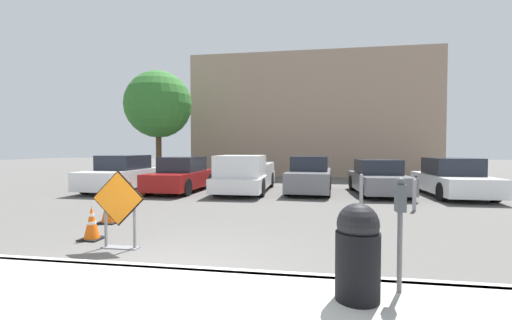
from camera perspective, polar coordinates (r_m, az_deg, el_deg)
The scene contains 21 objects.
ground_plane at distance 14.98m, azimuth 0.85°, elevation -5.28°, with size 96.00×96.00×0.00m, color #565451.
sidewalk_strip at distance 4.52m, azimuth -22.30°, elevation -21.84°, with size 23.62×2.37×0.14m.
curb_lip at distance 5.50m, azimuth -15.50°, elevation -17.40°, with size 23.62×0.20×0.14m.
road_closed_sign at distance 6.94m, azimuth -21.93°, elevation -7.07°, with size 1.04×0.20×1.47m.
traffic_cone_nearest at distance 7.94m, azimuth -25.70°, elevation -9.48°, with size 0.43×0.43×0.69m.
traffic_cone_second at distance 9.49m, azimuth -23.33°, elevation -7.31°, with size 0.49×0.49×0.78m.
traffic_cone_third at distance 11.14m, azimuth -21.28°, elevation -6.12°, with size 0.50×0.50×0.72m.
traffic_cone_fourth at distance 12.64m, azimuth -20.11°, elevation -5.01°, with size 0.51×0.51×0.78m.
traffic_cone_fifth at distance 14.22m, azimuth -18.73°, elevation -4.17°, with size 0.53×0.53×0.81m.
parked_car_nearest at distance 16.48m, azimuth -21.28°, elevation -2.22°, with size 1.92×4.65×1.58m.
parked_car_second at distance 15.31m, azimuth -12.25°, elevation -2.55°, with size 1.90×4.37×1.51m.
pickup_truck at distance 14.70m, azimuth -1.89°, elevation -2.60°, with size 2.06×5.54×1.60m.
parked_car_third at distance 14.90m, azimuth 8.96°, elevation -2.61°, with size 1.98×4.46×1.55m.
parked_car_fourth at distance 14.90m, azimuth 19.64°, elevation -2.88°, with size 2.01×4.25×1.43m.
parked_car_fifth at distance 15.47m, azimuth 29.89°, elevation -2.74°, with size 1.99×4.37×1.51m.
trash_bin at distance 4.22m, azimuth 16.59°, elevation -14.34°, with size 0.51×0.51×1.12m.
bollard_nearest at distance 11.07m, azimuth 17.13°, elevation -4.92°, with size 0.12×0.12×1.10m.
bollard_second at distance 11.39m, azimuth 24.89°, elevation -5.17°, with size 0.12×0.12×0.97m.
parking_meter at distance 4.52m, azimuth 22.90°, elevation -8.38°, with size 0.11×0.15×1.40m.
building_facade_backdrop at distance 25.22m, azimuth 9.18°, elevation 7.06°, with size 16.42×5.00×8.28m.
street_tree_behind_lot at distance 20.88m, azimuth -15.97°, elevation 8.86°, with size 3.85×3.85×6.37m.
Camera 1 is at (2.19, -4.70, 1.88)m, focal length 24.00 mm.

